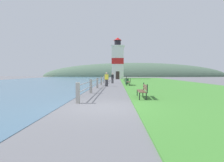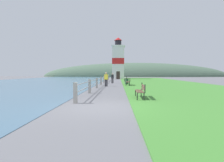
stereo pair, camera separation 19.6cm
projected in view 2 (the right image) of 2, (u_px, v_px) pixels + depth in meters
name	position (u px, v px, depth m)	size (l,w,h in m)	color
ground_plane	(99.00, 107.00, 7.95)	(160.00, 160.00, 0.00)	slate
grass_verge	(161.00, 83.00, 26.77)	(12.00, 57.34, 0.06)	#428433
water_strip	(24.00, 83.00, 27.52)	(24.00, 91.74, 0.01)	#476B84
seawall_railing	(103.00, 80.00, 24.69)	(0.18, 31.67, 1.08)	#A8A399
park_bench_near	(141.00, 90.00, 10.53)	(0.55, 1.88, 0.94)	brown
park_bench_midway	(129.00, 81.00, 21.46)	(0.64, 1.98, 0.94)	brown
park_bench_far	(126.00, 79.00, 32.26)	(0.60, 1.67, 0.94)	brown
lighthouse	(118.00, 61.00, 45.88)	(3.51, 3.51, 10.88)	white
person_strolling	(112.00, 78.00, 26.72)	(0.40, 0.25, 1.54)	#28282D
person_by_railing	(106.00, 79.00, 20.37)	(0.45, 0.33, 1.65)	#28282D
trash_bin	(127.00, 82.00, 23.42)	(0.54, 0.54, 0.84)	#2D5138
distant_hillside	(135.00, 77.00, 75.79)	(80.00, 16.00, 12.00)	#4C6651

